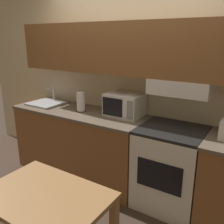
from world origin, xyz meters
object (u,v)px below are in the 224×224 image
at_px(microwave, 125,105).
at_px(paper_towel_roll, 81,102).
at_px(dining_table, 46,209).
at_px(sink_basin, 46,103).
at_px(stove_range, 170,167).

height_order(microwave, paper_towel_roll, microwave).
distance_m(microwave, dining_table, 1.55).
bearing_deg(sink_basin, stove_range, 0.06).
bearing_deg(sink_basin, dining_table, -43.97).
distance_m(stove_range, paper_towel_roll, 1.33).
bearing_deg(sink_basin, microwave, 6.27).
distance_m(paper_towel_roll, dining_table, 1.58).
height_order(paper_towel_roll, dining_table, paper_towel_roll).
height_order(microwave, sink_basin, microwave).
bearing_deg(stove_range, microwave, 168.71).
relative_size(sink_basin, paper_towel_roll, 1.80).
bearing_deg(dining_table, microwave, 97.45).
relative_size(stove_range, paper_towel_roll, 3.66).
bearing_deg(stove_range, sink_basin, -179.94).
distance_m(stove_range, dining_table, 1.43).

